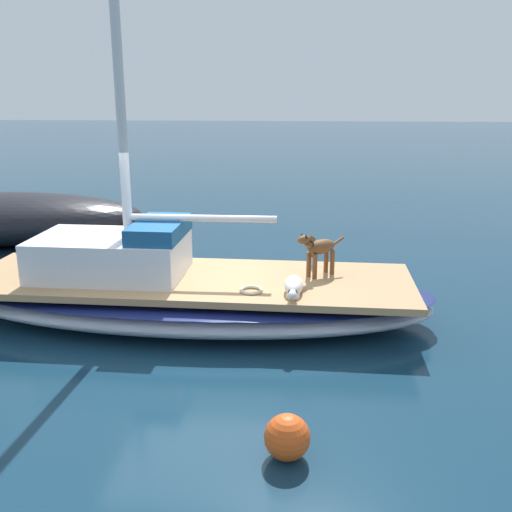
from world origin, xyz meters
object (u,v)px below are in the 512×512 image
at_px(sailboat_main, 190,297).
at_px(dog_white, 294,286).
at_px(deck_winch, 312,261).
at_px(dog_brown, 319,249).
at_px(mooring_buoy, 287,437).
at_px(moored_boat_starboard_side, 1,218).
at_px(coiled_rope, 251,290).

distance_m(sailboat_main, dog_white, 1.74).
bearing_deg(deck_winch, dog_white, 168.17).
relative_size(sailboat_main, deck_winch, 34.71).
xyz_separation_m(dog_brown, mooring_buoy, (-3.60, 0.35, -0.86)).
xyz_separation_m(dog_white, moored_boat_starboard_side, (4.75, 6.69, -0.17)).
bearing_deg(dog_brown, deck_winch, 10.27).
height_order(dog_white, dog_brown, dog_brown).
relative_size(sailboat_main, dog_white, 7.66).
bearing_deg(coiled_rope, mooring_buoy, -168.15).
xyz_separation_m(dog_white, coiled_rope, (0.03, 0.59, -0.08)).
bearing_deg(moored_boat_starboard_side, dog_white, -125.41).
bearing_deg(sailboat_main, dog_brown, -83.64).
distance_m(sailboat_main, dog_brown, 2.07).
xyz_separation_m(deck_winch, mooring_buoy, (-4.07, 0.27, -0.54)).
bearing_deg(moored_boat_starboard_side, dog_brown, -119.16).
relative_size(dog_white, dog_brown, 1.28).
xyz_separation_m(dog_white, deck_winch, (1.29, -0.27, -0.01)).
xyz_separation_m(sailboat_main, mooring_buoy, (-3.39, -1.57, -0.12)).
xyz_separation_m(moored_boat_starboard_side, mooring_buoy, (-7.53, -6.69, -0.37)).
bearing_deg(moored_boat_starboard_side, sailboat_main, -128.98).
bearing_deg(coiled_rope, deck_winch, -34.13).
height_order(coiled_rope, mooring_buoy, coiled_rope).
bearing_deg(dog_white, coiled_rope, 87.52).
bearing_deg(deck_winch, sailboat_main, 110.24).
bearing_deg(moored_boat_starboard_side, mooring_buoy, -138.39).
distance_m(deck_winch, coiled_rope, 1.53).
relative_size(sailboat_main, coiled_rope, 22.50).
bearing_deg(dog_white, mooring_buoy, -179.96).
distance_m(sailboat_main, mooring_buoy, 3.74).
bearing_deg(sailboat_main, mooring_buoy, -155.16).
distance_m(sailboat_main, moored_boat_starboard_side, 6.59).
distance_m(dog_brown, coiled_rope, 1.30).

